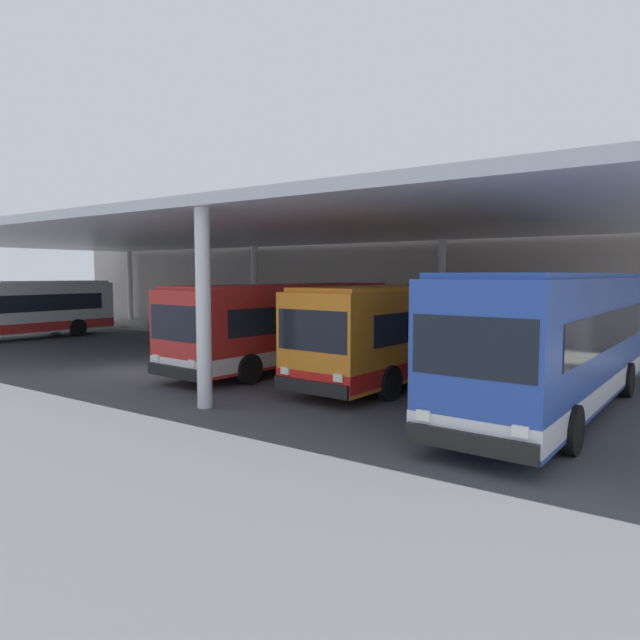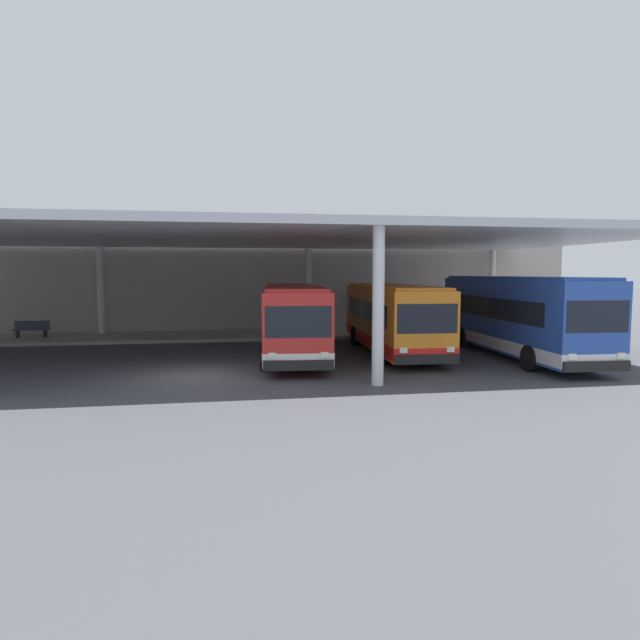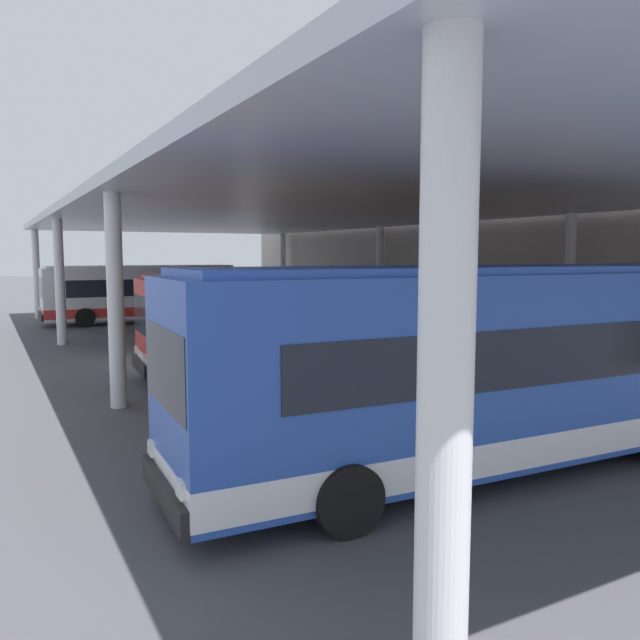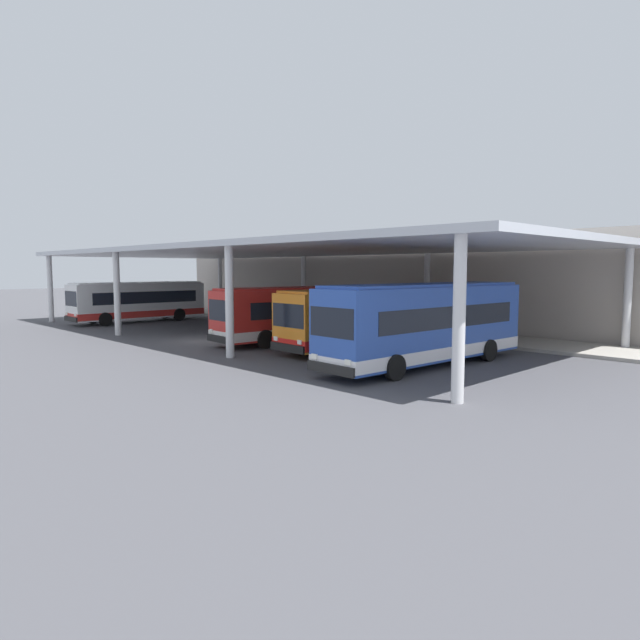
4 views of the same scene
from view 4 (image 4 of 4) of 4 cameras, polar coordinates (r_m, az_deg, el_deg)
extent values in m
plane|color=#47474C|center=(32.85, -11.91, -2.12)|extent=(200.00, 200.00, 0.00)
cube|color=#A39E93|center=(40.29, 2.36, -0.52)|extent=(42.00, 4.50, 0.18)
cube|color=#ADA399|center=(42.51, 5.40, 3.99)|extent=(48.00, 1.60, 6.44)
cube|color=silver|center=(35.83, -4.56, 7.24)|extent=(40.00, 17.00, 0.30)
cylinder|color=silver|center=(48.44, -26.32, 2.92)|extent=(0.40, 0.40, 5.25)
cylinder|color=silver|center=(55.47, -10.37, 3.62)|extent=(0.40, 0.40, 5.25)
cylinder|color=silver|center=(36.90, -20.42, 2.56)|extent=(0.40, 0.40, 5.25)
cylinder|color=silver|center=(45.74, -1.73, 3.36)|extent=(0.40, 0.40, 5.25)
cylinder|color=silver|center=(26.10, -9.43, 1.82)|extent=(0.40, 0.40, 5.25)
cylinder|color=silver|center=(37.57, 11.08, 2.84)|extent=(0.40, 0.40, 5.25)
cylinder|color=silver|center=(17.46, 14.30, 0.03)|extent=(0.40, 0.40, 5.25)
cylinder|color=silver|center=(32.18, 29.42, 1.85)|extent=(0.40, 0.40, 5.25)
cube|color=white|center=(45.81, -18.39, 1.93)|extent=(2.60, 10.42, 2.70)
cube|color=red|center=(45.87, -18.36, 0.69)|extent=(2.62, 10.44, 0.50)
cube|color=black|center=(45.86, -18.23, 2.32)|extent=(2.62, 8.55, 0.90)
cube|color=black|center=(43.85, -24.51, 2.05)|extent=(2.30, 0.14, 1.10)
cube|color=black|center=(43.92, -24.54, 0.09)|extent=(2.45, 0.18, 0.36)
cube|color=white|center=(45.75, -18.44, 3.70)|extent=(2.40, 10.01, 0.12)
cube|color=yellow|center=(43.83, -24.51, 3.12)|extent=(1.75, 0.14, 0.28)
cube|color=white|center=(44.75, -24.92, 0.61)|extent=(0.28, 0.08, 0.20)
cube|color=white|center=(43.05, -24.15, 0.47)|extent=(0.28, 0.08, 0.20)
cylinder|color=black|center=(45.76, -22.66, 0.29)|extent=(0.29, 1.00, 1.00)
cylinder|color=black|center=(43.48, -21.50, 0.08)|extent=(0.29, 1.00, 1.00)
cylinder|color=black|center=(48.25, -15.90, 0.73)|extent=(0.29, 1.00, 1.00)
cylinder|color=black|center=(46.10, -14.48, 0.56)|extent=(0.29, 1.00, 1.00)
cube|color=red|center=(31.74, -2.20, 0.82)|extent=(3.28, 10.56, 2.70)
cube|color=white|center=(31.83, -2.19, -0.97)|extent=(3.31, 10.58, 0.50)
cube|color=black|center=(31.81, -1.98, 1.37)|extent=(3.18, 8.70, 0.90)
cube|color=black|center=(28.87, -10.33, 0.99)|extent=(2.30, 0.29, 1.10)
cube|color=black|center=(28.97, -10.43, -1.98)|extent=(2.46, 0.35, 0.36)
cube|color=red|center=(31.66, -2.21, 3.37)|extent=(3.05, 10.13, 0.12)
cube|color=yellow|center=(28.83, -10.30, 2.62)|extent=(1.75, 0.25, 0.28)
cube|color=white|center=(29.72, -11.28, -1.13)|extent=(0.29, 0.10, 0.20)
cube|color=white|center=(28.16, -9.53, -1.46)|extent=(0.29, 0.10, 0.20)
cylinder|color=black|center=(31.04, -8.30, -1.56)|extent=(0.36, 1.02, 1.00)
cylinder|color=black|center=(28.99, -5.77, -2.01)|extent=(0.36, 1.02, 1.00)
cylinder|color=black|center=(34.58, 0.33, -0.80)|extent=(0.36, 1.02, 1.00)
cylinder|color=black|center=(32.76, 3.09, -1.15)|extent=(0.36, 1.02, 1.00)
cube|color=orange|center=(28.79, 4.83, 0.35)|extent=(3.02, 10.51, 2.70)
cube|color=red|center=(28.89, 4.82, -1.63)|extent=(3.04, 10.53, 0.50)
cube|color=black|center=(28.87, 5.05, 0.96)|extent=(2.97, 8.65, 0.90)
cube|color=black|center=(25.31, -3.28, 0.47)|extent=(2.30, 0.24, 1.10)
cube|color=black|center=(25.43, -3.42, -2.91)|extent=(2.45, 0.28, 0.36)
cube|color=orange|center=(28.70, 4.86, 3.15)|extent=(2.80, 10.09, 0.12)
cube|color=yellow|center=(25.27, -3.23, 2.33)|extent=(1.75, 0.21, 0.28)
cube|color=white|center=(26.10, -4.62, -1.93)|extent=(0.28, 0.09, 0.20)
cube|color=white|center=(24.69, -2.12, -2.33)|extent=(0.28, 0.09, 0.20)
cylinder|color=black|center=(27.63, -1.67, -2.35)|extent=(0.33, 1.01, 1.00)
cylinder|color=black|center=(25.81, 1.80, -2.90)|extent=(0.33, 1.01, 1.00)
cylinder|color=black|center=(31.82, 6.80, -1.37)|extent=(0.33, 1.01, 1.00)
cylinder|color=black|center=(30.25, 10.26, -1.77)|extent=(0.33, 1.01, 1.00)
cube|color=#284CA8|center=(24.07, 11.00, -0.23)|extent=(2.96, 11.29, 3.10)
cube|color=silver|center=(24.21, 10.95, -3.06)|extent=(2.98, 11.31, 0.50)
cube|color=black|center=(24.16, 11.23, 0.50)|extent=(2.92, 9.28, 0.90)
cube|color=black|center=(19.92, 1.31, -0.26)|extent=(2.30, 0.21, 1.10)
cube|color=black|center=(20.09, 1.11, -5.11)|extent=(2.45, 0.26, 0.36)
cube|color=#2A50B0|center=(23.97, 11.07, 3.60)|extent=(2.74, 10.84, 0.12)
cube|color=yellow|center=(19.86, 1.38, 2.68)|extent=(1.75, 0.19, 0.28)
cube|color=white|center=(20.70, -0.57, -3.81)|extent=(0.28, 0.09, 0.20)
cube|color=white|center=(19.40, 2.95, -4.44)|extent=(0.28, 0.09, 0.20)
cylinder|color=black|center=(22.45, 3.04, -4.14)|extent=(0.32, 1.01, 1.00)
cylinder|color=black|center=(20.81, 7.82, -4.93)|extent=(0.32, 1.01, 1.00)
cylinder|color=black|center=(27.42, 12.82, -2.54)|extent=(0.32, 1.01, 1.00)
cylinder|color=black|center=(26.09, 17.21, -3.04)|extent=(0.32, 1.01, 1.00)
cube|color=#383D47|center=(47.23, -5.99, 0.97)|extent=(1.80, 0.44, 0.08)
cube|color=#383D47|center=(47.34, -5.80, 1.28)|extent=(1.80, 0.06, 0.44)
cube|color=#2D2D33|center=(47.80, -6.50, 0.75)|extent=(0.10, 0.36, 0.45)
cube|color=#2D2D33|center=(46.70, -5.45, 0.65)|extent=(0.10, 0.36, 0.45)
cylinder|color=maroon|center=(49.97, -7.93, 1.18)|extent=(0.48, 0.48, 0.90)
cylinder|color=black|center=(49.94, -7.94, 1.75)|extent=(0.52, 0.52, 0.08)
camera|label=1|loc=(11.47, -20.96, 1.74)|focal=31.43mm
camera|label=2|loc=(26.30, -48.67, 2.55)|focal=29.78mm
camera|label=3|loc=(13.29, 20.44, 3.13)|focal=35.07mm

